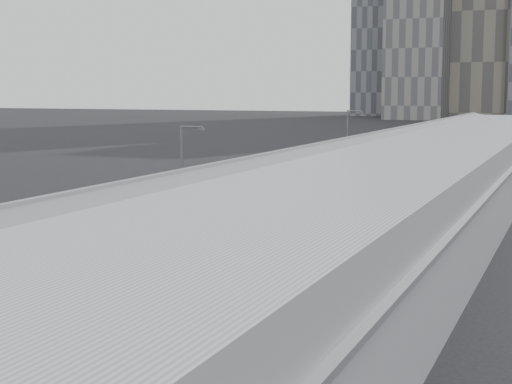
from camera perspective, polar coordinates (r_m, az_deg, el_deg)
The scene contains 19 objects.
sidewalk at distance 59.06m, azimuth 7.54°, elevation -3.14°, with size 10.00×170.00×0.12m, color gray.
lane_line at distance 62.56m, azimuth -1.79°, elevation -2.53°, with size 0.12×160.00×0.02m, color gold.
depot at distance 57.64m, azimuth 11.43°, elevation -0.00°, with size 12.45×160.40×7.20m.
bus_2 at distance 42.34m, azimuth -9.24°, elevation -5.22°, with size 3.51×13.15×3.80m.
bus_3 at distance 55.01m, azimuth -1.10°, elevation -2.29°, with size 3.56×12.57×3.62m.
bus_4 at distance 68.87m, azimuth 3.63°, elevation -0.39°, with size 3.36×12.23×3.53m.
bus_5 at distance 79.36m, azimuth 6.67°, elevation 0.68°, with size 3.11×13.03×3.78m.
bus_6 at distance 93.77m, azimuth 8.91°, elevation 1.72°, with size 4.06×13.88×4.00m.
bus_7 at distance 106.09m, azimuth 10.71°, elevation 2.22°, with size 3.00×12.20×3.54m.
bus_8 at distance 120.00m, azimuth 12.18°, elevation 2.85°, with size 4.01×13.68×3.94m.
bus_9 at distance 133.71m, azimuth 13.08°, elevation 3.25°, with size 3.39×13.20×3.82m.
tree_1 at distance 35.26m, azimuth -8.51°, elevation -4.24°, with size 1.50×1.50×4.53m.
tree_2 at distance 62.68m, azimuth 5.63°, elevation 0.82°, with size 1.93×1.93×4.64m.
tree_3 at distance 87.27m, azimuth 10.36°, elevation 2.25°, with size 2.41×2.41×4.39m.
tree_4 at distance 104.00m, azimuth 12.62°, elevation 2.92°, with size 1.52×1.52×3.81m.
street_lamp_near at distance 60.35m, azimuth -5.26°, elevation 1.62°, with size 2.04×0.22×8.15m.
street_lamp_far at distance 101.42m, azimuth 6.76°, elevation 3.97°, with size 2.04×0.22×8.33m.
shipping_container at distance 116.03m, azimuth 7.76°, elevation 2.62°, with size 2.25×6.24×2.61m, color #144322.
suv at distance 137.65m, azimuth 10.61°, elevation 3.05°, with size 2.34×5.08×1.41m, color black.
Camera 1 is at (23.98, -1.12, 10.76)m, focal length 55.00 mm.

